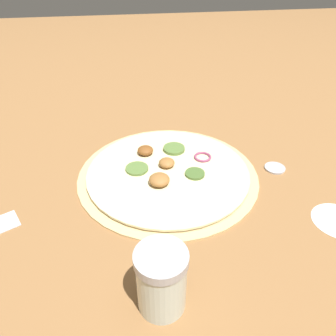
% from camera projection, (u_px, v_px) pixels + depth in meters
% --- Properties ---
extents(ground_plane, '(3.00, 3.00, 0.00)m').
position_uv_depth(ground_plane, '(168.00, 175.00, 0.61)').
color(ground_plane, olive).
extents(pizza, '(0.33, 0.33, 0.03)m').
position_uv_depth(pizza, '(168.00, 172.00, 0.60)').
color(pizza, '#D6B77A').
rests_on(pizza, ground_plane).
extents(spice_jar, '(0.06, 0.06, 0.09)m').
position_uv_depth(spice_jar, '(161.00, 280.00, 0.37)').
color(spice_jar, silver).
rests_on(spice_jar, ground_plane).
extents(loose_cap, '(0.04, 0.04, 0.01)m').
position_uv_depth(loose_cap, '(275.00, 167.00, 0.62)').
color(loose_cap, '#B2B2B7').
rests_on(loose_cap, ground_plane).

